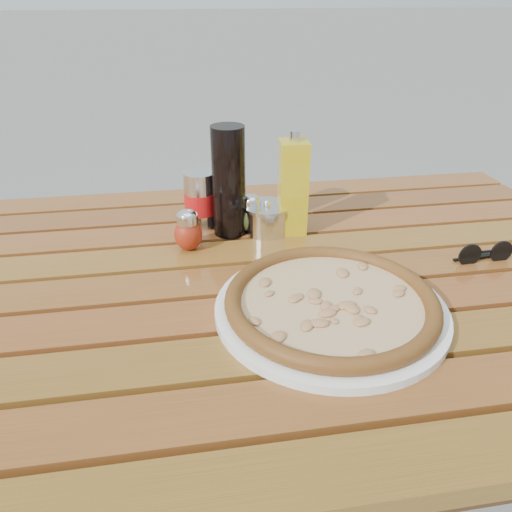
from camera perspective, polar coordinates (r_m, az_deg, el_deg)
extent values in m
cube|color=#331B0B|center=(1.61, 20.88, -5.44)|extent=(0.06, 0.06, 0.70)
cube|color=#3D200D|center=(0.90, 0.21, -5.05)|extent=(1.36, 0.86, 0.04)
cube|color=#4F300E|center=(0.59, 7.39, -24.11)|extent=(1.40, 0.09, 0.03)
cube|color=#52280E|center=(0.65, 4.85, -17.18)|extent=(1.40, 0.09, 0.03)
cube|color=#53300E|center=(0.72, 2.92, -11.53)|extent=(1.40, 0.09, 0.03)
cube|color=#57280F|center=(0.80, 1.42, -6.93)|extent=(1.40, 0.09, 0.03)
cube|color=#562B0F|center=(0.89, 0.21, -3.17)|extent=(1.40, 0.09, 0.03)
cube|color=#5A330F|center=(0.97, -0.78, -0.06)|extent=(1.40, 0.09, 0.03)
cube|color=#5A2B10|center=(1.06, -1.60, 2.53)|extent=(1.40, 0.09, 0.03)
cube|color=#53270E|center=(1.15, -2.30, 4.72)|extent=(1.40, 0.09, 0.03)
cube|color=#592C0F|center=(1.24, -2.90, 6.58)|extent=(1.40, 0.09, 0.03)
cylinder|color=white|center=(0.79, 8.50, -6.07)|extent=(0.47, 0.47, 0.01)
cylinder|color=beige|center=(0.78, 8.57, -5.34)|extent=(0.38, 0.38, 0.01)
torus|color=black|center=(0.78, 8.59, -5.04)|extent=(0.41, 0.41, 0.03)
ellipsoid|color=#AC2B13|center=(0.96, -7.75, 2.44)|extent=(0.06, 0.06, 0.06)
cylinder|color=silver|center=(0.95, -7.88, 4.22)|extent=(0.05, 0.05, 0.02)
ellipsoid|color=white|center=(0.95, -7.91, 4.72)|extent=(0.04, 0.04, 0.02)
ellipsoid|color=#363B17|center=(1.03, -0.55, 4.37)|extent=(0.06, 0.06, 0.06)
cylinder|color=white|center=(1.01, -0.55, 6.07)|extent=(0.04, 0.04, 0.02)
ellipsoid|color=silver|center=(1.01, -0.56, 6.55)|extent=(0.04, 0.04, 0.02)
cylinder|color=black|center=(0.99, -3.13, 8.46)|extent=(0.08, 0.08, 0.22)
cylinder|color=silver|center=(1.04, -6.37, 6.40)|extent=(0.08, 0.08, 0.12)
cylinder|color=red|center=(1.04, -6.36, 6.14)|extent=(0.08, 0.08, 0.04)
cube|color=gold|center=(1.00, 4.23, 7.74)|extent=(0.06, 0.06, 0.19)
cylinder|color=silver|center=(0.97, 4.45, 13.53)|extent=(0.02, 0.02, 0.02)
cylinder|color=silver|center=(1.03, 1.24, 4.18)|extent=(0.11, 0.11, 0.05)
cylinder|color=silver|center=(1.01, 1.26, 5.67)|extent=(0.12, 0.12, 0.01)
sphere|color=white|center=(1.01, 1.26, 6.09)|extent=(0.02, 0.02, 0.01)
cylinder|color=black|center=(0.99, 23.26, 0.09)|extent=(0.04, 0.01, 0.04)
cylinder|color=black|center=(1.02, 26.24, 0.43)|extent=(0.04, 0.01, 0.04)
cube|color=black|center=(1.00, 24.82, 0.47)|extent=(0.02, 0.00, 0.00)
cube|color=black|center=(1.01, 23.79, -0.17)|extent=(0.09, 0.01, 0.00)
cube|color=black|center=(1.03, 24.53, 0.10)|extent=(0.09, 0.01, 0.00)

